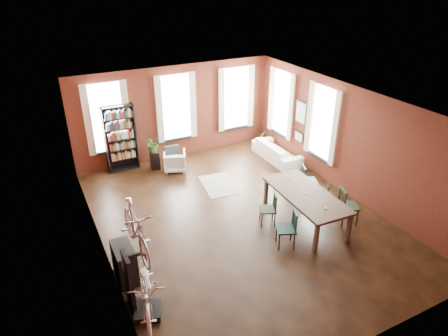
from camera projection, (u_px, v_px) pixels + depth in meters
room at (237, 135)px, 10.37m from camera, size 9.00×9.04×3.22m
dining_table at (304, 208)px, 10.41m from camera, size 1.26×2.57×0.86m
dining_chair_a at (286, 229)px, 9.49m from camera, size 0.58×0.58×0.96m
dining_chair_b at (268, 209)px, 10.31m from camera, size 0.55×0.55×0.90m
dining_chair_c at (348, 206)px, 10.34m from camera, size 0.61×0.61×1.03m
dining_chair_d at (309, 181)px, 11.65m from camera, size 0.57×0.57×0.94m
bookshelf at (121, 138)px, 12.86m from camera, size 1.00×0.32×2.20m
white_armchair at (175, 160)px, 13.12m from camera, size 0.89×0.86×0.72m
cream_sofa at (277, 149)px, 13.82m from camera, size 0.61×2.08×0.81m
striped_rug at (218, 185)px, 12.36m from camera, size 1.13×1.60×0.01m
bike_trainer at (148, 311)px, 7.75m from camera, size 0.65×0.65×0.15m
bike_wall_rack at (129, 282)px, 7.65m from camera, size 0.16×0.60×1.30m
console_table at (125, 263)px, 8.53m from camera, size 0.40×0.80×0.80m
plant_stand at (155, 160)px, 13.24m from camera, size 0.36×0.36×0.61m
plant_by_sofa at (261, 142)px, 15.01m from camera, size 0.36×0.60×0.26m
plant_small at (328, 193)px, 11.77m from camera, size 0.40×0.50×0.16m
bicycle_floor at (145, 272)px, 7.31m from camera, size 0.86×1.09×1.82m
bicycle_hung at (134, 214)px, 7.08m from camera, size 0.47×1.00×1.66m
plant_on_stand at (153, 146)px, 13.02m from camera, size 0.68×0.71×0.44m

